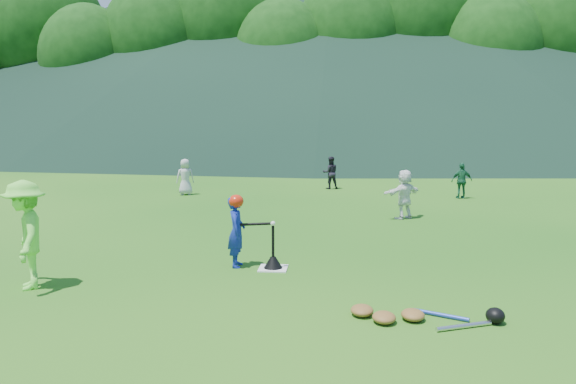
# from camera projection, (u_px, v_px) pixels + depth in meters

# --- Properties ---
(ground) EXTENTS (120.00, 120.00, 0.00)m
(ground) POSITION_uv_depth(u_px,v_px,m) (273.00, 269.00, 8.94)
(ground) COLOR #145313
(ground) RESTS_ON ground
(home_plate) EXTENTS (0.45, 0.45, 0.02)m
(home_plate) POSITION_uv_depth(u_px,v_px,m) (273.00, 268.00, 8.94)
(home_plate) COLOR silver
(home_plate) RESTS_ON ground
(baseball) EXTENTS (0.08, 0.08, 0.08)m
(baseball) POSITION_uv_depth(u_px,v_px,m) (273.00, 223.00, 8.84)
(baseball) COLOR white
(baseball) RESTS_ON batting_tee
(batter_child) EXTENTS (0.31, 0.44, 1.15)m
(batter_child) POSITION_uv_depth(u_px,v_px,m) (237.00, 232.00, 9.02)
(batter_child) COLOR navy
(batter_child) RESTS_ON ground
(adult_coach) EXTENTS (0.98, 1.15, 1.54)m
(adult_coach) POSITION_uv_depth(u_px,v_px,m) (26.00, 235.00, 7.85)
(adult_coach) COLOR #75F347
(adult_coach) RESTS_ON ground
(fielder_a) EXTENTS (0.64, 0.54, 1.12)m
(fielder_a) POSITION_uv_depth(u_px,v_px,m) (185.00, 177.00, 17.24)
(fielder_a) COLOR #B9B9B9
(fielder_a) RESTS_ON ground
(fielder_b) EXTENTS (0.60, 0.51, 1.08)m
(fielder_b) POSITION_uv_depth(u_px,v_px,m) (330.00, 173.00, 18.66)
(fielder_b) COLOR black
(fielder_b) RESTS_ON ground
(fielder_c) EXTENTS (0.65, 0.34, 1.05)m
(fielder_c) POSITION_uv_depth(u_px,v_px,m) (462.00, 181.00, 16.48)
(fielder_c) COLOR #1B5C3A
(fielder_c) RESTS_ON ground
(fielder_d) EXTENTS (1.06, 0.95, 1.17)m
(fielder_d) POSITION_uv_depth(u_px,v_px,m) (404.00, 194.00, 13.24)
(fielder_d) COLOR white
(fielder_d) RESTS_ON ground
(batting_tee) EXTENTS (0.30, 0.30, 0.68)m
(batting_tee) POSITION_uv_depth(u_px,v_px,m) (273.00, 261.00, 8.92)
(batting_tee) COLOR black
(batting_tee) RESTS_ON home_plate
(batter_gear) EXTENTS (0.73, 0.26, 0.51)m
(batter_gear) POSITION_uv_depth(u_px,v_px,m) (238.00, 203.00, 8.95)
(batter_gear) COLOR red
(batter_gear) RESTS_ON ground
(equipment_pile) EXTENTS (1.80, 0.69, 0.19)m
(equipment_pile) POSITION_uv_depth(u_px,v_px,m) (413.00, 315.00, 6.68)
(equipment_pile) COLOR olive
(equipment_pile) RESTS_ON ground
(outfield_fence) EXTENTS (70.07, 0.08, 1.33)m
(outfield_fence) POSITION_uv_depth(u_px,v_px,m) (325.00, 142.00, 36.46)
(outfield_fence) COLOR gray
(outfield_fence) RESTS_ON ground
(tree_line) EXTENTS (70.04, 11.40, 14.82)m
(tree_line) POSITION_uv_depth(u_px,v_px,m) (331.00, 36.00, 41.18)
(tree_line) COLOR #382314
(tree_line) RESTS_ON ground
(distant_hills) EXTENTS (155.00, 140.00, 32.00)m
(distant_hills) POSITION_uv_depth(u_px,v_px,m) (288.00, 35.00, 88.33)
(distant_hills) COLOR black
(distant_hills) RESTS_ON ground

